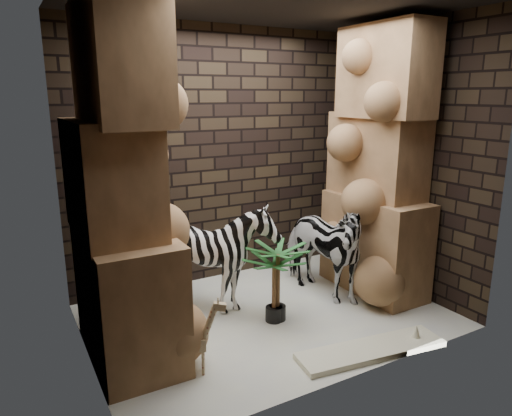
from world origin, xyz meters
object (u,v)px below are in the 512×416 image
zebra_right (320,240)px  zebra_left (217,262)px  palm_front (278,283)px  palm_back (274,289)px  giraffe_toy (192,336)px  surfboard (371,350)px

zebra_right → zebra_left: (-1.14, 0.22, -0.12)m
palm_front → zebra_left: bearing=130.8°
palm_back → palm_front: bearing=8.3°
zebra_right → palm_back: 0.87m
giraffe_toy → palm_back: (1.05, 0.44, 0.01)m
zebra_left → palm_back: (0.38, -0.51, -0.19)m
giraffe_toy → surfboard: 1.60m
zebra_right → palm_front: size_ratio=1.65×
palm_front → surfboard: (0.40, -0.93, -0.37)m
giraffe_toy → palm_back: palm_back is taller
palm_front → palm_back: size_ratio=1.16×
zebra_left → palm_front: (0.43, -0.50, -0.14)m
palm_front → giraffe_toy: bearing=-157.6°
palm_back → zebra_left: bearing=127.2°
surfboard → palm_front: bearing=121.2°
zebra_right → palm_back: zebra_right is taller
palm_front → surfboard: palm_front is taller
palm_front → surfboard: 1.08m
zebra_left → surfboard: 1.73m
zebra_right → zebra_left: 1.17m
zebra_right → palm_front: bearing=-167.4°
zebra_left → giraffe_toy: zebra_left is taller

